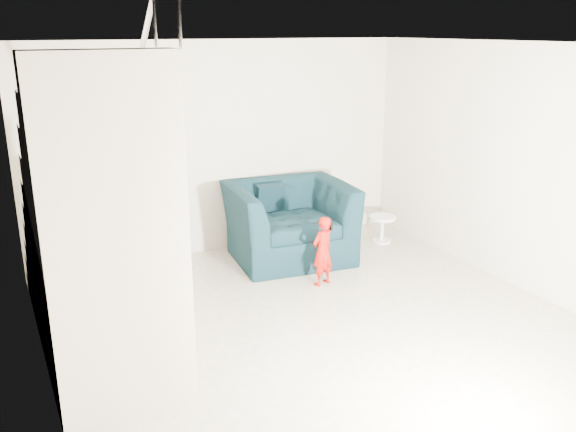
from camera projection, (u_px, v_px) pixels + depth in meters
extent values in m
plane|color=gray|center=(331.00, 335.00, 5.86)|extent=(5.50, 5.50, 0.00)
plane|color=silver|center=(337.00, 44.00, 5.06)|extent=(5.50, 5.50, 0.00)
plane|color=#C1B79D|center=(223.00, 148.00, 7.80)|extent=(5.00, 0.00, 5.00)
plane|color=#C1B79D|center=(35.00, 243.00, 4.38)|extent=(0.00, 5.50, 5.50)
plane|color=#C1B79D|center=(533.00, 172.00, 6.54)|extent=(0.00, 5.50, 5.50)
imported|color=black|center=(289.00, 222.00, 7.71)|extent=(1.61, 1.45, 0.96)
imported|color=#8E040A|center=(323.00, 251.00, 6.91)|extent=(0.34, 0.27, 0.81)
cylinder|color=white|center=(382.00, 217.00, 8.31)|extent=(0.37, 0.37, 0.04)
cylinder|color=white|center=(382.00, 230.00, 8.37)|extent=(0.06, 0.06, 0.33)
cylinder|color=white|center=(381.00, 241.00, 8.41)|extent=(0.26, 0.26, 0.03)
cube|color=#ADA089|center=(75.00, 274.00, 6.95)|extent=(1.00, 0.30, 0.27)
cube|color=#ADA089|center=(78.00, 272.00, 6.66)|extent=(1.00, 0.30, 0.54)
cube|color=#ADA089|center=(81.00, 270.00, 6.36)|extent=(1.00, 0.30, 0.81)
cube|color=#ADA089|center=(85.00, 268.00, 6.07)|extent=(1.00, 0.30, 1.08)
cube|color=#ADA089|center=(88.00, 265.00, 5.77)|extent=(1.00, 0.30, 1.35)
cube|color=#ADA089|center=(93.00, 263.00, 5.48)|extent=(1.00, 0.30, 1.62)
cube|color=#ADA089|center=(98.00, 259.00, 5.18)|extent=(1.00, 0.30, 1.89)
cube|color=#ADA089|center=(103.00, 256.00, 4.89)|extent=(1.00, 0.30, 2.16)
cube|color=#ADA089|center=(109.00, 252.00, 4.59)|extent=(1.00, 0.30, 2.43)
cube|color=#ADA089|center=(116.00, 247.00, 4.29)|extent=(1.00, 0.30, 2.70)
cylinder|color=silver|center=(132.00, 96.00, 5.39)|extent=(0.04, 3.03, 2.73)
cylinder|color=silver|center=(114.00, 234.00, 7.19)|extent=(0.04, 0.04, 1.00)
cube|color=black|center=(270.00, 197.00, 7.89)|extent=(0.38, 0.18, 0.37)
cube|color=black|center=(244.00, 219.00, 7.40)|extent=(0.05, 0.45, 0.51)
cube|color=black|center=(331.00, 226.00, 6.81)|extent=(0.02, 0.05, 0.10)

